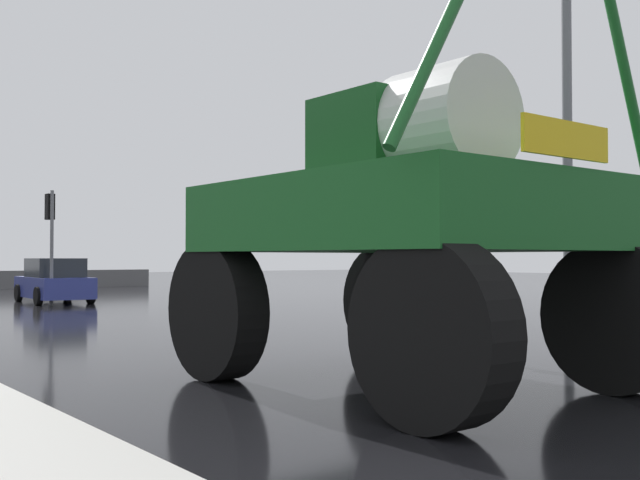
# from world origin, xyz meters

# --- Properties ---
(ground_plane) EXTENTS (120.00, 120.00, 0.00)m
(ground_plane) POSITION_xyz_m (0.00, 18.00, 0.00)
(ground_plane) COLOR black
(median_island) EXTENTS (1.55, 11.41, 0.15)m
(median_island) POSITION_xyz_m (-3.86, 6.77, 0.07)
(median_island) COLOR #B2AFA8
(median_island) RESTS_ON ground
(oversize_sprayer) EXTENTS (4.25, 5.44, 4.44)m
(oversize_sprayer) POSITION_xyz_m (0.93, 8.10, 1.92)
(oversize_sprayer) COLOR black
(oversize_sprayer) RESTS_ON ground
(sedan_ahead) EXTENTS (2.07, 4.19, 1.52)m
(sedan_ahead) POSITION_xyz_m (3.26, 27.73, 0.71)
(sedan_ahead) COLOR navy
(sedan_ahead) RESTS_ON ground
(traffic_signal_near_right) EXTENTS (0.24, 0.54, 4.01)m
(traffic_signal_near_right) POSITION_xyz_m (3.63, 11.94, 2.92)
(traffic_signal_near_right) COLOR slate
(traffic_signal_near_right) RESTS_ON ground
(traffic_signal_far_left) EXTENTS (0.24, 0.55, 3.71)m
(traffic_signal_far_left) POSITION_xyz_m (2.67, 26.36, 2.71)
(traffic_signal_far_left) COLOR slate
(traffic_signal_far_left) RESTS_ON ground
(streetlight_near_right) EXTENTS (2.20, 0.24, 8.38)m
(streetlight_near_right) POSITION_xyz_m (6.87, 9.80, 4.68)
(streetlight_near_right) COLOR slate
(streetlight_near_right) RESTS_ON ground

